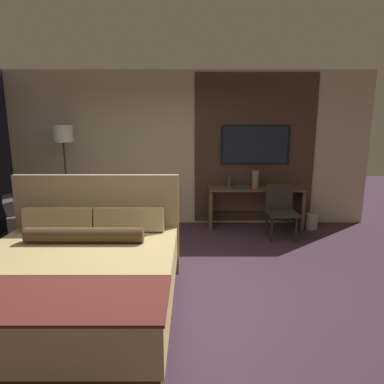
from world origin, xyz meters
TOP-DOWN VIEW (x-y plane):
  - ground_plane at (0.00, 0.00)m, footprint 16.00×16.00m
  - wall_back_tv_panel at (0.19, 2.59)m, footprint 7.20×0.09m
  - bed at (-0.84, -0.59)m, footprint 2.03×2.18m
  - desk at (1.49, 2.33)m, footprint 1.69×0.48m
  - tv at (1.49, 2.52)m, footprint 1.25×0.04m
  - desk_chair at (1.81, 1.77)m, footprint 0.50×0.49m
  - armchair_by_window at (-2.20, 1.56)m, footprint 1.16×1.18m
  - floor_lamp at (-1.85, 2.15)m, footprint 0.34×0.34m
  - vase_tall at (1.03, 2.40)m, footprint 0.09×0.09m
  - vase_short at (1.48, 2.28)m, footprint 0.12×0.12m
  - book at (1.22, 2.26)m, footprint 0.25×0.21m
  - waste_bin at (2.50, 2.18)m, footprint 0.22×0.22m

SIDE VIEW (x-z plane):
  - ground_plane at x=0.00m, z-range 0.00..0.00m
  - waste_bin at x=2.50m, z-range 0.00..0.28m
  - armchair_by_window at x=-2.20m, z-range -0.13..0.64m
  - bed at x=-0.84m, z-range -0.28..1.00m
  - desk at x=1.49m, z-range 0.13..0.87m
  - desk_chair at x=1.81m, z-range 0.08..0.97m
  - book at x=1.22m, z-range 0.74..0.77m
  - vase_tall at x=1.03m, z-range 0.74..0.99m
  - vase_short at x=1.48m, z-range 0.74..1.05m
  - wall_back_tv_panel at x=0.19m, z-range 0.00..2.80m
  - tv at x=1.49m, z-range 1.14..1.84m
  - floor_lamp at x=-1.85m, z-range 0.63..2.48m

